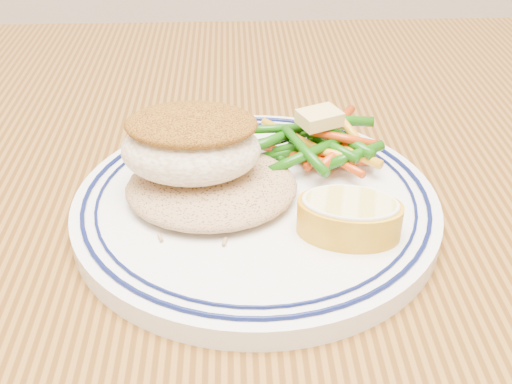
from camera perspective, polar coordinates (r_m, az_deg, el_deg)
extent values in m
cube|color=#533210|center=(0.42, -4.09, -7.90)|extent=(1.50, 0.90, 0.04)
cylinder|color=white|center=(0.44, 0.00, -1.36)|extent=(0.25, 0.25, 0.01)
torus|color=#0A113F|center=(0.43, 0.00, -0.44)|extent=(0.23, 0.23, 0.00)
torus|color=#0A113F|center=(0.43, 0.00, -0.44)|extent=(0.22, 0.22, 0.00)
ellipsoid|color=#A17A50|center=(0.43, -3.98, 0.83)|extent=(0.12, 0.10, 0.02)
ellipsoid|color=#F4E8CA|center=(0.42, -5.80, 3.76)|extent=(0.10, 0.07, 0.04)
ellipsoid|color=#8D5816|center=(0.42, -5.79, 6.02)|extent=(0.09, 0.07, 0.02)
cylinder|color=#B33608|center=(0.48, 4.83, 3.34)|extent=(0.03, 0.05, 0.01)
cylinder|color=#B33608|center=(0.48, 7.06, 3.59)|extent=(0.05, 0.03, 0.01)
cylinder|color=#16520A|center=(0.50, 6.11, 4.67)|extent=(0.04, 0.06, 0.01)
cylinder|color=#B33608|center=(0.47, 7.27, 2.87)|extent=(0.05, 0.02, 0.01)
cylinder|color=#16520A|center=(0.49, 3.43, 4.54)|extent=(0.03, 0.05, 0.01)
cylinder|color=#B33608|center=(0.47, 3.48, 3.31)|extent=(0.05, 0.04, 0.01)
cylinder|color=#B33608|center=(0.48, 5.48, 4.23)|extent=(0.04, 0.04, 0.01)
cylinder|color=#16520A|center=(0.48, 1.51, 4.58)|extent=(0.06, 0.04, 0.01)
cylinder|color=#16520A|center=(0.47, 3.04, 3.65)|extent=(0.06, 0.02, 0.01)
cylinder|color=#B33608|center=(0.46, 7.60, 2.59)|extent=(0.03, 0.05, 0.01)
cylinder|color=orange|center=(0.47, 8.60, 3.44)|extent=(0.04, 0.04, 0.01)
cylinder|color=#B33608|center=(0.47, 5.69, 3.72)|extent=(0.03, 0.04, 0.01)
cylinder|color=#B33608|center=(0.48, 6.33, 4.99)|extent=(0.04, 0.04, 0.01)
cylinder|color=#16520A|center=(0.47, 4.23, 4.34)|extent=(0.05, 0.02, 0.01)
cylinder|color=orange|center=(0.46, 6.04, 3.56)|extent=(0.04, 0.04, 0.01)
cylinder|color=#B33608|center=(0.46, 7.27, 3.57)|extent=(0.03, 0.05, 0.01)
cylinder|color=#16520A|center=(0.45, 4.45, 3.31)|extent=(0.06, 0.04, 0.01)
cylinder|color=#B33608|center=(0.50, 7.22, 5.97)|extent=(0.04, 0.05, 0.01)
cylinder|color=#16520A|center=(0.46, 8.75, 3.25)|extent=(0.05, 0.03, 0.01)
cylinder|color=orange|center=(0.47, 3.12, 5.07)|extent=(0.04, 0.04, 0.01)
cylinder|color=#16520A|center=(0.47, 8.46, 4.37)|extent=(0.03, 0.05, 0.01)
cylinder|color=#16520A|center=(0.46, 6.84, 4.03)|extent=(0.03, 0.05, 0.01)
cylinder|color=#16520A|center=(0.49, 6.95, 6.36)|extent=(0.06, 0.02, 0.01)
cylinder|color=#16520A|center=(0.45, 4.34, 3.73)|extent=(0.03, 0.06, 0.01)
cylinder|color=#16520A|center=(0.47, 1.81, 4.78)|extent=(0.04, 0.04, 0.01)
cylinder|color=orange|center=(0.49, 7.80, 6.12)|extent=(0.02, 0.05, 0.01)
cylinder|color=#B33608|center=(0.46, 7.95, 4.74)|extent=(0.05, 0.02, 0.01)
cylinder|color=#16520A|center=(0.48, 1.61, 5.65)|extent=(0.06, 0.01, 0.01)
cube|color=#E3C56F|center=(0.46, 5.65, 6.58)|extent=(0.04, 0.03, 0.01)
torus|color=white|center=(0.39, 8.41, -0.95)|extent=(0.07, 0.07, 0.00)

